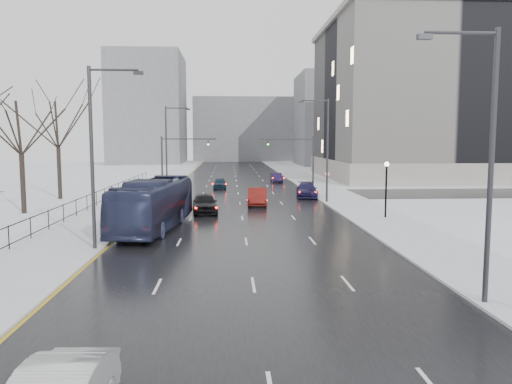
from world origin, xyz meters
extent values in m
cube|color=black|center=(0.00, 60.00, 0.02)|extent=(16.00, 150.00, 0.04)
cube|color=black|center=(0.00, 48.00, 0.02)|extent=(130.00, 10.00, 0.04)
cube|color=silver|center=(-10.50, 60.00, 0.08)|extent=(5.00, 150.00, 0.16)
cube|color=silver|center=(10.50, 60.00, 0.08)|extent=(5.00, 150.00, 0.16)
cube|color=white|center=(-20.00, 60.00, 0.06)|extent=(14.00, 150.00, 0.12)
cube|color=black|center=(-13.00, 30.00, 1.41)|extent=(0.04, 70.00, 0.05)
cube|color=black|center=(-13.00, 30.00, 0.41)|extent=(0.04, 70.00, 0.05)
cylinder|color=black|center=(-13.00, 30.00, 0.81)|extent=(0.06, 0.06, 1.30)
cylinder|color=#2D2D33|center=(8.40, 10.00, 5.00)|extent=(0.20, 0.20, 10.00)
cylinder|color=#2D2D33|center=(7.10, 10.00, 9.80)|extent=(2.60, 0.12, 0.12)
cube|color=#2D2D33|center=(5.80, 10.00, 9.65)|extent=(0.50, 0.25, 0.18)
cylinder|color=#2D2D33|center=(8.40, 40.00, 5.00)|extent=(0.20, 0.20, 10.00)
cylinder|color=#2D2D33|center=(7.10, 40.00, 9.80)|extent=(2.60, 0.12, 0.12)
cube|color=#2D2D33|center=(5.80, 40.00, 9.65)|extent=(0.50, 0.25, 0.18)
cylinder|color=#2D2D33|center=(-8.40, 20.00, 5.00)|extent=(0.20, 0.20, 10.00)
cylinder|color=#2D2D33|center=(-7.10, 20.00, 9.80)|extent=(2.60, 0.12, 0.12)
cube|color=#2D2D33|center=(-5.80, 20.00, 9.65)|extent=(0.50, 0.25, 0.18)
cylinder|color=#2D2D33|center=(-8.40, 52.00, 5.00)|extent=(0.20, 0.20, 10.00)
cylinder|color=#2D2D33|center=(-7.10, 52.00, 9.80)|extent=(2.60, 0.12, 0.12)
cube|color=#2D2D33|center=(-5.80, 52.00, 9.65)|extent=(0.50, 0.25, 0.18)
cylinder|color=black|center=(11.00, 30.00, 2.16)|extent=(0.14, 0.14, 4.00)
sphere|color=#FFE5B2|center=(11.00, 30.00, 4.26)|extent=(0.36, 0.36, 0.36)
cylinder|color=#2D2D33|center=(8.40, 48.00, 3.25)|extent=(0.20, 0.20, 6.50)
cylinder|color=#2D2D33|center=(5.40, 48.00, 6.20)|extent=(6.00, 0.12, 0.12)
imported|color=#2D2D33|center=(3.30, 48.00, 5.60)|extent=(0.15, 0.18, 0.90)
sphere|color=#19FF33|center=(3.30, 47.85, 5.60)|extent=(0.16, 0.16, 0.16)
cylinder|color=#2D2D33|center=(-8.40, 48.00, 3.25)|extent=(0.20, 0.20, 6.50)
cylinder|color=#2D2D33|center=(-5.40, 48.00, 6.20)|extent=(6.00, 0.12, 0.12)
imported|color=#2D2D33|center=(-3.30, 48.00, 5.60)|extent=(0.15, 0.18, 0.90)
sphere|color=#19FF33|center=(-3.30, 47.85, 5.60)|extent=(0.16, 0.16, 0.16)
cylinder|color=#2D2D33|center=(9.20, 44.00, 1.41)|extent=(0.06, 0.06, 2.50)
cylinder|color=white|center=(9.20, 44.00, 2.56)|extent=(0.60, 0.03, 0.60)
torus|color=#B20C0C|center=(9.20, 44.00, 2.56)|extent=(0.58, 0.06, 0.58)
cube|color=gray|center=(35.00, 72.00, 12.00)|extent=(40.00, 30.00, 24.00)
cube|color=gray|center=(35.00, 72.00, 24.40)|extent=(41.00, 31.00, 0.80)
cube|color=gray|center=(35.00, 72.00, 1.50)|extent=(40.60, 30.60, 3.00)
cube|color=slate|center=(28.00, 115.00, 11.00)|extent=(24.00, 20.00, 22.00)
cube|color=slate|center=(-22.00, 125.00, 14.00)|extent=(18.00, 22.00, 28.00)
cube|color=slate|center=(4.00, 140.00, 9.00)|extent=(30.00, 18.00, 18.00)
imported|color=#262C4B|center=(-6.10, 26.47, 1.75)|extent=(4.28, 12.54, 3.42)
imported|color=black|center=(-3.04, 33.84, 0.87)|extent=(2.42, 5.05, 1.66)
imported|color=maroon|center=(1.61, 38.49, 0.85)|extent=(2.05, 5.04, 1.63)
imported|color=#1A1540|center=(7.20, 44.80, 0.80)|extent=(2.68, 5.43, 1.52)
imported|color=#14293E|center=(-2.20, 54.69, 0.71)|extent=(1.59, 3.93, 1.34)
imported|color=#1F143C|center=(5.75, 63.56, 0.71)|extent=(1.61, 4.11, 1.33)
camera|label=1|loc=(-0.97, -7.38, 6.10)|focal=35.00mm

